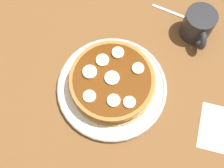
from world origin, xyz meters
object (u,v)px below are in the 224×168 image
object	(u,v)px
banana_slice_0	(112,78)
banana_slice_1	(102,60)
banana_slice_5	(138,69)
banana_slice_7	(90,72)
banana_slice_6	(113,101)
banana_slice_4	(118,53)
pancake_stack	(112,82)
banana_slice_3	(89,96)
fork	(178,14)
plate	(112,87)
coffee_mug	(198,25)
banana_slice_2	(129,102)
napkin	(223,130)

from	to	relation	value
banana_slice_0	banana_slice_1	xyz separation A→B (cm)	(-4.36, -1.96, 0.01)
banana_slice_5	banana_slice_7	distance (cm)	10.75
banana_slice_1	banana_slice_6	world-z (taller)	same
banana_slice_0	banana_slice_4	world-z (taller)	banana_slice_4
pancake_stack	banana_slice_3	world-z (taller)	banana_slice_3
banana_slice_6	fork	xyz separation A→B (cm)	(-25.12, 19.16, -6.83)
banana_slice_4	banana_slice_7	bearing A→B (deg)	-56.61
plate	coffee_mug	world-z (taller)	coffee_mug
banana_slice_5	banana_slice_7	xyz separation A→B (cm)	(0.19, -10.75, 0.08)
plate	banana_slice_7	distance (cm)	8.00
pancake_stack	banana_slice_4	bearing A→B (deg)	162.45
pancake_stack	banana_slice_3	size ratio (longest dim) A/B	7.23
banana_slice_3	fork	size ratio (longest dim) A/B	0.24
banana_slice_3	banana_slice_5	xyz separation A→B (cm)	(-5.75, 11.06, 0.09)
banana_slice_4	coffee_mug	distance (cm)	22.49
banana_slice_3	banana_slice_7	distance (cm)	5.57
banana_slice_2	coffee_mug	xyz separation A→B (cm)	(-19.80, 19.23, -3.11)
pancake_stack	banana_slice_0	distance (cm)	2.91
banana_slice_6	napkin	world-z (taller)	banana_slice_6
banana_slice_3	napkin	bearing A→B (deg)	75.24
plate	banana_slice_0	world-z (taller)	banana_slice_0
banana_slice_7	pancake_stack	bearing A→B (deg)	72.12
banana_slice_4	banana_slice_3	bearing A→B (deg)	-34.86
banana_slice_4	fork	size ratio (longest dim) A/B	0.24
banana_slice_3	banana_slice_6	distance (cm)	5.23
banana_slice_2	banana_slice_3	distance (cm)	8.68
plate	banana_slice_6	world-z (taller)	banana_slice_6
banana_slice_3	napkin	distance (cm)	31.88
plate	banana_slice_1	world-z (taller)	banana_slice_1
banana_slice_7	banana_slice_1	bearing A→B (deg)	132.91
coffee_mug	banana_slice_1	bearing A→B (deg)	-68.65
banana_slice_7	banana_slice_2	bearing A→B (deg)	47.32
plate	banana_slice_7	world-z (taller)	banana_slice_7
pancake_stack	fork	xyz separation A→B (cm)	(-19.75, 19.18, -3.92)
plate	banana_slice_5	bearing A→B (deg)	107.61
napkin	banana_slice_4	bearing A→B (deg)	-127.52
banana_slice_4	banana_slice_6	world-z (taller)	banana_slice_4
banana_slice_0	pancake_stack	bearing A→B (deg)	-114.10
plate	banana_slice_1	xyz separation A→B (cm)	(-4.44, -1.86, 6.06)
banana_slice_0	coffee_mug	distance (cm)	26.59
banana_slice_2	napkin	bearing A→B (deg)	74.55
banana_slice_2	napkin	xyz separation A→B (cm)	(5.98, 21.65, -6.91)
coffee_mug	banana_slice_2	bearing A→B (deg)	-44.16
banana_slice_7	fork	size ratio (longest dim) A/B	0.27
banana_slice_0	napkin	xyz separation A→B (cm)	(11.88, 24.88, -6.92)
pancake_stack	banana_slice_5	bearing A→B (deg)	105.90
banana_slice_5	napkin	distance (cm)	24.46
plate	pancake_stack	world-z (taller)	pancake_stack
fork	banana_slice_7	bearing A→B (deg)	-52.67
fork	plate	bearing A→B (deg)	-43.78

